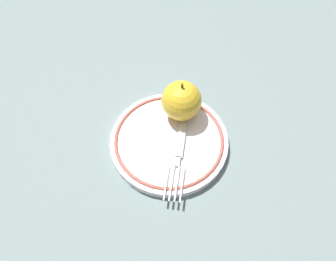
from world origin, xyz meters
TOP-DOWN VIEW (x-y plane):
  - ground_plane at (0.00, 0.00)m, footprint 2.00×2.00m
  - plate at (-0.00, -0.02)m, footprint 0.19×0.19m
  - apple_red_whole at (-0.04, 0.03)m, footprint 0.07×0.07m
  - fork at (0.03, -0.01)m, footprint 0.15×0.11m

SIDE VIEW (x-z plane):
  - ground_plane at x=0.00m, z-range 0.00..0.00m
  - plate at x=0.00m, z-range 0.00..0.02m
  - fork at x=0.03m, z-range 0.02..0.02m
  - apple_red_whole at x=-0.04m, z-range 0.01..0.09m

